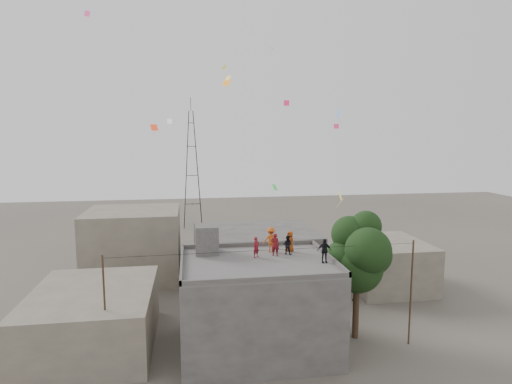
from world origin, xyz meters
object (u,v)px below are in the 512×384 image
at_px(transmission_tower, 192,169).
at_px(person_red_adult, 275,245).
at_px(person_dark_adult, 324,251).
at_px(stair_head_box, 207,239).
at_px(tree, 359,254).

bearing_deg(transmission_tower, person_red_adult, -82.02).
bearing_deg(person_dark_adult, transmission_tower, 106.21).
xyz_separation_m(stair_head_box, person_red_adult, (4.64, -1.42, -0.20)).
bearing_deg(person_dark_adult, stair_head_box, 159.86).
xyz_separation_m(transmission_tower, person_red_adult, (5.44, -38.82, -2.17)).
bearing_deg(person_dark_adult, person_red_adult, 149.08).
distance_m(tree, person_dark_adult, 3.48).
bearing_deg(person_red_adult, person_dark_adult, 166.93).
bearing_deg(person_red_adult, stair_head_box, 5.55).
distance_m(stair_head_box, transmission_tower, 37.46).
relative_size(stair_head_box, person_red_adult, 1.26).
relative_size(transmission_tower, person_red_adult, 12.58).
height_order(transmission_tower, person_dark_adult, transmission_tower).
distance_m(transmission_tower, person_red_adult, 39.26).
bearing_deg(person_red_adult, transmission_tower, -59.45).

